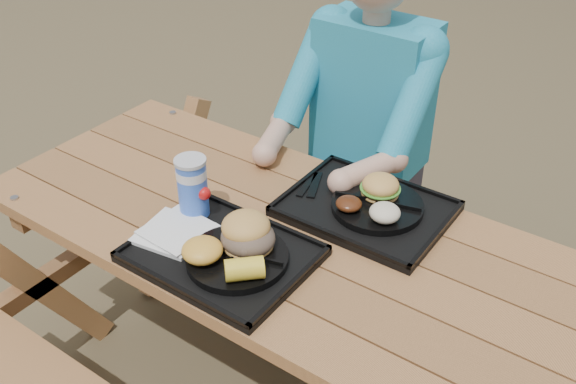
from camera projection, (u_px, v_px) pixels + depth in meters
The scene contains 17 objects.
picnic_table at pixel (288, 328), 1.97m from camera, with size 1.80×1.49×0.75m, color #999999, non-canonical shape.
tray_near at pixel (222, 255), 1.66m from camera, with size 0.45×0.35×0.02m, color black.
tray_far at pixel (366, 210), 1.82m from camera, with size 0.45×0.35×0.02m, color black.
plate_near at pixel (237, 258), 1.62m from camera, with size 0.26×0.26×0.02m, color black.
plate_far at pixel (377, 206), 1.81m from camera, with size 0.26×0.26×0.02m, color black.
napkin_stack at pixel (173, 232), 1.71m from camera, with size 0.17×0.17×0.02m, color white.
soda_cup at pixel (193, 189), 1.75m from camera, with size 0.08×0.08×0.17m, color blue.
condiment_bbq at pixel (252, 224), 1.73m from camera, with size 0.05×0.05×0.03m, color black.
condiment_mustard at pixel (265, 233), 1.70m from camera, with size 0.04×0.04×0.03m, color gold.
sandwich at pixel (247, 225), 1.60m from camera, with size 0.13×0.13×0.14m, color gold, non-canonical shape.
mac_cheese at pixel (202, 250), 1.59m from camera, with size 0.10×0.10×0.05m, color #F0B63F.
corn_cob at pixel (245, 269), 1.53m from camera, with size 0.09×0.09×0.05m, color yellow, non-canonical shape.
cutlery_far at pixel (315, 185), 1.91m from camera, with size 0.02×0.14×0.01m, color black.
burger at pixel (381, 181), 1.81m from camera, with size 0.11×0.11×0.10m, color gold, non-canonical shape.
baked_beans at pixel (349, 204), 1.77m from camera, with size 0.07×0.07×0.03m, color #502410.
potato_salad at pixel (385, 213), 1.72m from camera, with size 0.09×0.09×0.05m, color beige.
diner at pixel (366, 154), 2.32m from camera, with size 0.48×0.84×1.28m, color teal, non-canonical shape.
Camera 1 is at (0.80, -1.14, 1.82)m, focal length 40.00 mm.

